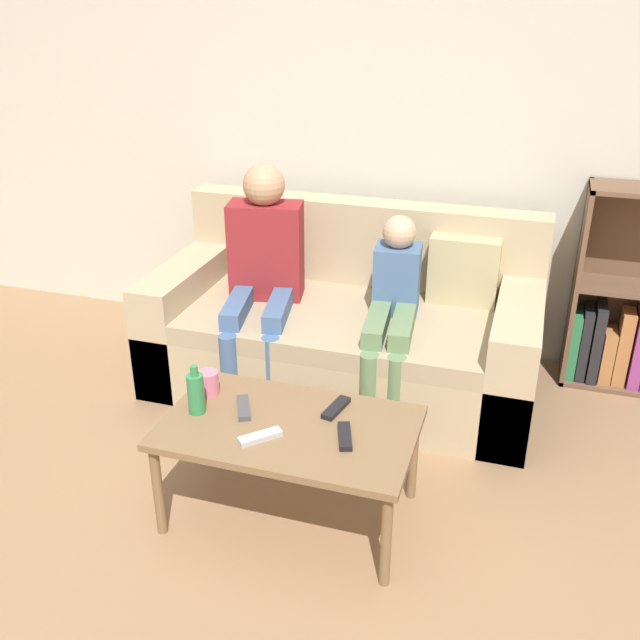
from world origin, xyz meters
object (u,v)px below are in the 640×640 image
tv_remote_3 (243,408)px  coffee_table (289,434)px  tv_remote_2 (260,437)px  couch (346,331)px  bottle (196,393)px  bookshelf (639,318)px  tv_remote_0 (345,436)px  tv_remote_1 (336,408)px  cup_near (208,383)px  person_adult (263,261)px  person_child (393,306)px

tv_remote_3 → coffee_table: bearing=-37.8°
tv_remote_2 → couch: bearing=135.1°
couch → bottle: size_ratio=9.50×
bookshelf → tv_remote_0: (-1.18, -1.60, 0.06)m
bookshelf → tv_remote_0: bearing=-126.4°
tv_remote_1 → bottle: 0.56m
bookshelf → tv_remote_1: bookshelf is taller
cup_near → tv_remote_3: (0.19, -0.08, -0.04)m
bottle → tv_remote_0: bearing=-0.3°
coffee_table → tv_remote_3: tv_remote_3 is taller
tv_remote_2 → tv_remote_3: (-0.14, 0.17, 0.00)m
couch → bookshelf: size_ratio=1.83×
bottle → person_adult: bearing=96.8°
person_child → tv_remote_3: (-0.41, -0.93, -0.11)m
tv_remote_2 → tv_remote_0: bearing=62.8°
coffee_table → cup_near: bearing=162.9°
cup_near → tv_remote_0: cup_near is taller
bottle → coffee_table: bearing=3.5°
cup_near → tv_remote_2: size_ratio=0.65×
coffee_table → bookshelf: bearing=48.1°
bookshelf → tv_remote_2: 2.25m
person_child → tv_remote_3: bearing=-119.5°
person_child → tv_remote_3: person_child is taller
person_adult → person_child: 0.72m
couch → person_child: size_ratio=2.06×
person_adult → tv_remote_0: person_adult is taller
person_adult → bottle: person_adult is taller
couch → bookshelf: bookshelf is taller
coffee_table → bottle: 0.41m
person_child → tv_remote_0: person_child is taller
couch → person_child: (0.28, -0.16, 0.25)m
bookshelf → tv_remote_2: (-1.48, -1.70, 0.06)m
tv_remote_1 → bottle: bottle is taller
couch → tv_remote_0: bearing=-74.9°
person_adult → tv_remote_0: bearing=-66.1°
person_child → tv_remote_3: size_ratio=5.58×
couch → tv_remote_3: couch is taller
couch → tv_remote_3: (-0.13, -1.09, 0.15)m
tv_remote_0 → tv_remote_1: same height
coffee_table → tv_remote_0: size_ratio=5.62×
tv_remote_3 → tv_remote_1: bearing=-8.7°
person_child → bookshelf: bearing=20.5°
cup_near → tv_remote_3: 0.21m
bookshelf → tv_remote_1: size_ratio=6.21×
cup_near → coffee_table: bearing=-17.1°
couch → tv_remote_3: 1.11m
bookshelf → couch: bearing=-163.6°
tv_remote_1 → couch: bearing=114.6°
person_child → tv_remote_3: 1.02m
bookshelf → tv_remote_2: bookshelf is taller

